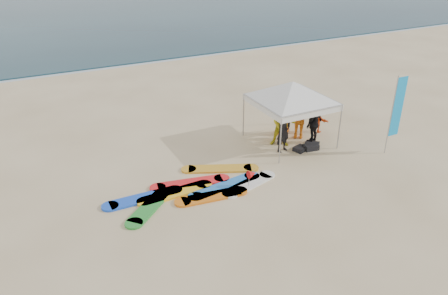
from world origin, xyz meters
TOP-DOWN VIEW (x-y plane):
  - ground at (0.00, 0.00)m, footprint 120.00×120.00m
  - shoreline_foam at (0.00, 18.20)m, footprint 160.00×1.20m
  - person_black_a at (3.00, 3.46)m, footprint 0.73×0.58m
  - person_yellow at (3.26, 3.89)m, footprint 1.20×1.14m
  - person_orange_a at (4.28, 4.20)m, footprint 1.43×1.36m
  - person_black_b at (4.52, 3.57)m, footprint 1.03×0.68m
  - person_orange_b at (3.92, 4.82)m, footprint 0.88×0.69m
  - person_seated at (5.32, 4.33)m, footprint 0.56×1.00m
  - canopy_tent at (3.69, 4.03)m, footprint 3.84×3.84m
  - feather_flag at (6.64, 1.53)m, footprint 0.52×0.04m
  - marker_pennant at (0.61, 1.70)m, footprint 0.28×0.28m
  - gear_pile at (4.01, 3.12)m, footprint 1.22×0.64m
  - surfboard_spread at (-1.10, 2.37)m, footprint 5.44×2.68m

SIDE VIEW (x-z plane):
  - ground at x=0.00m, z-range 0.00..0.00m
  - shoreline_foam at x=0.00m, z-range 0.00..0.01m
  - surfboard_spread at x=-1.10m, z-range 0.00..0.07m
  - gear_pile at x=4.01m, z-range -0.01..0.21m
  - marker_pennant at x=0.61m, z-range 0.18..0.81m
  - person_seated at x=5.32m, z-range 0.00..1.03m
  - person_orange_b at x=3.92m, z-range 0.00..1.58m
  - person_black_b at x=4.52m, z-range 0.00..1.62m
  - person_black_a at x=3.00m, z-range 0.00..1.75m
  - person_orange_a at x=4.28m, z-range 0.00..1.95m
  - person_yellow at x=3.26m, z-range 0.00..1.95m
  - feather_flag at x=6.64m, z-range 0.27..3.35m
  - canopy_tent at x=3.69m, z-range 1.07..3.97m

